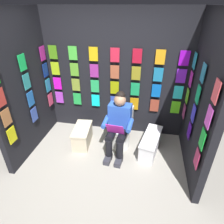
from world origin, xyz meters
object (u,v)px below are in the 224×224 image
object	(u,v)px
toilet	(121,130)
comic_longbox_near	(151,143)
person_reading	(118,124)
comic_longbox_far	(82,136)

from	to	relation	value
toilet	comic_longbox_near	size ratio (longest dim) A/B	0.91
person_reading	comic_longbox_far	size ratio (longest dim) A/B	1.84
person_reading	comic_longbox_near	world-z (taller)	person_reading
person_reading	comic_longbox_near	bearing A→B (deg)	-164.75
comic_longbox_near	comic_longbox_far	distance (m)	1.34
toilet	person_reading	world-z (taller)	person_reading
toilet	comic_longbox_far	world-z (taller)	toilet
toilet	comic_longbox_near	world-z (taller)	toilet
person_reading	comic_longbox_near	xyz separation A→B (m)	(-0.61, -0.11, -0.42)
person_reading	comic_longbox_far	distance (m)	0.85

